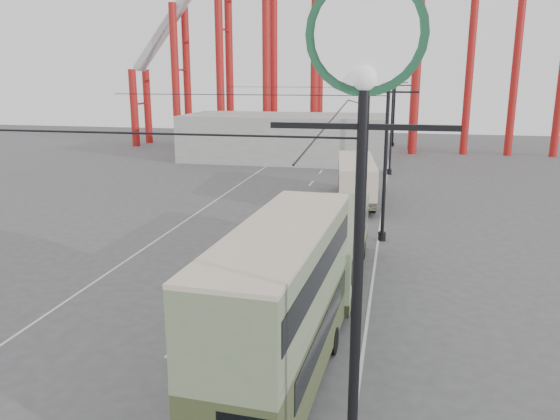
% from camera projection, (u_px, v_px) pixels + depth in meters
% --- Properties ---
extents(ground, '(160.00, 160.00, 0.00)m').
position_uv_depth(ground, '(157.00, 413.00, 15.20)').
color(ground, '#4C4C4F').
rests_on(ground, ground).
extents(road_markings, '(12.52, 120.00, 0.01)m').
position_uv_depth(road_markings, '(278.00, 226.00, 34.08)').
color(road_markings, silver).
rests_on(road_markings, ground).
extents(lamp_post_near, '(3.20, 0.44, 10.80)m').
position_uv_depth(lamp_post_near, '(362.00, 152.00, 9.33)').
color(lamp_post_near, black).
rests_on(lamp_post_near, ground).
extents(lamp_post_mid, '(3.20, 0.44, 9.32)m').
position_uv_depth(lamp_post_mid, '(385.00, 159.00, 30.03)').
color(lamp_post_mid, black).
rests_on(lamp_post_mid, ground).
extents(lamp_post_far, '(3.20, 0.44, 9.32)m').
position_uv_depth(lamp_post_far, '(392.00, 125.00, 50.92)').
color(lamp_post_far, black).
rests_on(lamp_post_far, ground).
extents(lamp_post_distant, '(3.20, 0.44, 9.32)m').
position_uv_depth(lamp_post_distant, '(394.00, 111.00, 71.80)').
color(lamp_post_distant, black).
rests_on(lamp_post_distant, ground).
extents(fairground_shed, '(22.00, 10.00, 5.00)m').
position_uv_depth(fairground_shed, '(285.00, 137.00, 60.45)').
color(fairground_shed, gray).
rests_on(fairground_shed, ground).
extents(double_decker_bus, '(2.88, 9.60, 5.10)m').
position_uv_depth(double_decker_bus, '(282.00, 302.00, 15.54)').
color(double_decker_bus, '#3D4726').
rests_on(double_decker_bus, ground).
extents(single_decker_green, '(2.49, 10.48, 2.96)m').
position_uv_depth(single_decker_green, '(334.00, 244.00, 24.84)').
color(single_decker_green, '#6E805E').
rests_on(single_decker_green, ground).
extents(single_decker_cream, '(3.66, 10.35, 3.15)m').
position_uv_depth(single_decker_cream, '(356.00, 178.00, 40.31)').
color(single_decker_cream, beige).
rests_on(single_decker_cream, ground).
extents(pedestrian, '(0.68, 0.51, 1.69)m').
position_uv_depth(pedestrian, '(288.00, 304.00, 20.38)').
color(pedestrian, black).
rests_on(pedestrian, ground).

